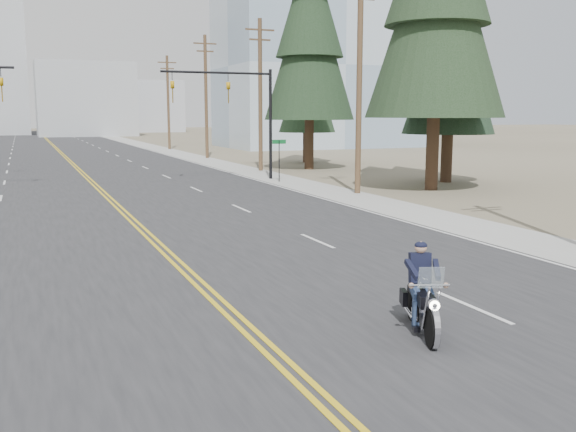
# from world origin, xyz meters

# --- Properties ---
(road) EXTENTS (20.00, 200.00, 0.01)m
(road) POSITION_xyz_m (0.00, 70.00, 0.01)
(road) COLOR #303033
(road) RESTS_ON ground
(sidewalk_right) EXTENTS (3.00, 200.00, 0.01)m
(sidewalk_right) POSITION_xyz_m (11.50, 70.00, 0.01)
(sidewalk_right) COLOR #A5A5A0
(sidewalk_right) RESTS_ON ground
(traffic_mast_right) EXTENTS (7.10, 0.26, 7.00)m
(traffic_mast_right) POSITION_xyz_m (8.98, 32.00, 4.94)
(traffic_mast_right) COLOR black
(traffic_mast_right) RESTS_ON ground
(street_sign) EXTENTS (0.90, 0.06, 2.62)m
(street_sign) POSITION_xyz_m (10.80, 30.00, 1.80)
(street_sign) COLOR black
(street_sign) RESTS_ON ground
(utility_pole_b) EXTENTS (2.20, 0.30, 11.50)m
(utility_pole_b) POSITION_xyz_m (12.50, 23.00, 5.98)
(utility_pole_b) COLOR brown
(utility_pole_b) RESTS_ON ground
(utility_pole_c) EXTENTS (2.20, 0.30, 11.00)m
(utility_pole_c) POSITION_xyz_m (12.50, 38.00, 5.73)
(utility_pole_c) COLOR brown
(utility_pole_c) RESTS_ON ground
(utility_pole_d) EXTENTS (2.20, 0.30, 11.50)m
(utility_pole_d) POSITION_xyz_m (12.50, 53.00, 5.98)
(utility_pole_d) COLOR brown
(utility_pole_d) RESTS_ON ground
(utility_pole_e) EXTENTS (2.20, 0.30, 11.00)m
(utility_pole_e) POSITION_xyz_m (12.50, 70.00, 5.73)
(utility_pole_e) COLOR brown
(utility_pole_e) RESTS_ON ground
(glass_building) EXTENTS (24.00, 16.00, 20.00)m
(glass_building) POSITION_xyz_m (32.00, 70.00, 10.00)
(glass_building) COLOR #9EB5CC
(glass_building) RESTS_ON ground
(haze_bldg_b) EXTENTS (18.00, 14.00, 14.00)m
(haze_bldg_b) POSITION_xyz_m (8.00, 125.00, 7.00)
(haze_bldg_b) COLOR #ADB2B7
(haze_bldg_b) RESTS_ON ground
(haze_bldg_c) EXTENTS (16.00, 12.00, 18.00)m
(haze_bldg_c) POSITION_xyz_m (40.00, 110.00, 9.00)
(haze_bldg_c) COLOR #B7BCC6
(haze_bldg_c) RESTS_ON ground
(haze_bldg_e) EXTENTS (14.00, 14.00, 12.00)m
(haze_bldg_e) POSITION_xyz_m (25.00, 150.00, 6.00)
(haze_bldg_e) COLOR #B7BCC6
(haze_bldg_e) RESTS_ON ground
(motorcyclist) EXTENTS (1.70, 2.43, 1.74)m
(motorcyclist) POSITION_xyz_m (3.06, 3.07, 0.87)
(motorcyclist) COLOR black
(motorcyclist) RESTS_ON ground
(conifer_mid) EXTENTS (5.61, 5.61, 14.95)m
(conifer_mid) POSITION_xyz_m (20.41, 26.09, 8.58)
(conifer_mid) COLOR #382619
(conifer_mid) RESTS_ON ground
(conifer_tall) EXTENTS (6.79, 6.79, 18.85)m
(conifer_tall) POSITION_xyz_m (16.45, 38.01, 10.82)
(conifer_tall) COLOR #382619
(conifer_tall) RESTS_ON ground
(conifer_far) EXTENTS (4.92, 4.92, 13.18)m
(conifer_far) POSITION_xyz_m (19.19, 44.52, 7.56)
(conifer_far) COLOR #382619
(conifer_far) RESTS_ON ground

